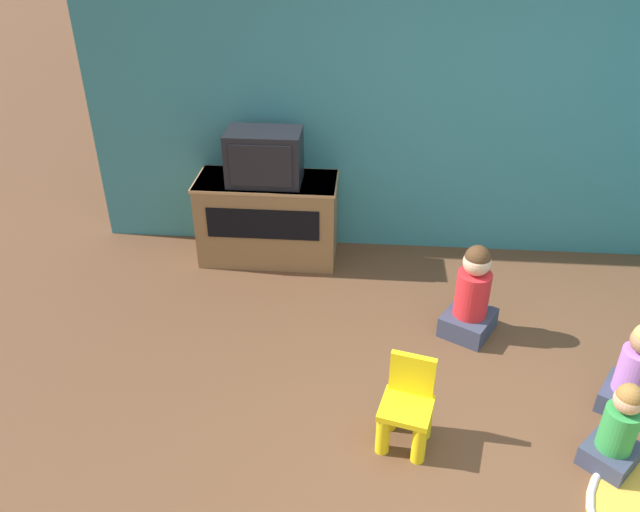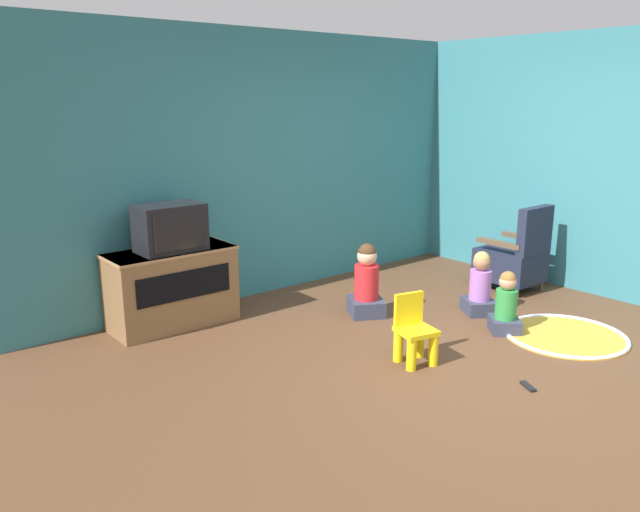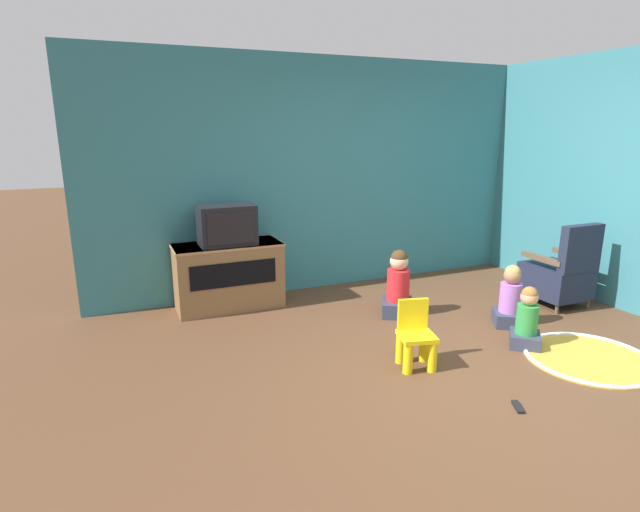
{
  "view_description": "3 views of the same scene",
  "coord_description": "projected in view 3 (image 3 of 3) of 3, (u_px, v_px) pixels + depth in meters",
  "views": [
    {
      "loc": [
        -0.75,
        -2.24,
        2.69
      ],
      "look_at": [
        -1.01,
        0.87,
        0.82
      ],
      "focal_mm": 35.0,
      "sensor_mm": 36.0,
      "label": 1
    },
    {
      "loc": [
        -3.9,
        -2.73,
        2.0
      ],
      "look_at": [
        -0.89,
        0.92,
        0.78
      ],
      "focal_mm": 35.0,
      "sensor_mm": 36.0,
      "label": 2
    },
    {
      "loc": [
        -2.64,
        -2.82,
        1.87
      ],
      "look_at": [
        -1.12,
        0.72,
        0.87
      ],
      "focal_mm": 28.0,
      "sensor_mm": 36.0,
      "label": 3
    }
  ],
  "objects": [
    {
      "name": "television",
      "position": [
        227.0,
        225.0,
        5.08
      ],
      "size": [
        0.57,
        0.36,
        0.41
      ],
      "color": "black",
      "rests_on": "tv_cabinet"
    },
    {
      "name": "child_watching_center",
      "position": [
        398.0,
        287.0,
        5.05
      ],
      "size": [
        0.44,
        0.45,
        0.68
      ],
      "rotation": [
        0.0,
        0.0,
        1.05
      ],
      "color": "#33384C",
      "rests_on": "ground_plane"
    },
    {
      "name": "wall_back",
      "position": [
        322.0,
        176.0,
        5.77
      ],
      "size": [
        5.35,
        0.12,
        2.63
      ],
      "color": "teal",
      "rests_on": "ground_plane"
    },
    {
      "name": "child_watching_left",
      "position": [
        510.0,
        299.0,
        4.79
      ],
      "size": [
        0.39,
        0.4,
        0.6
      ],
      "rotation": [
        0.0,
        0.0,
        1.0
      ],
      "color": "#33384C",
      "rests_on": "ground_plane"
    },
    {
      "name": "play_mat",
      "position": [
        589.0,
        358.0,
        4.13
      ],
      "size": [
        1.02,
        1.02,
        0.04
      ],
      "color": "gold",
      "rests_on": "ground_plane"
    },
    {
      "name": "child_watching_right",
      "position": [
        527.0,
        321.0,
        4.32
      ],
      "size": [
        0.37,
        0.37,
        0.55
      ],
      "rotation": [
        0.0,
        0.0,
        0.83
      ],
      "color": "#33384C",
      "rests_on": "ground_plane"
    },
    {
      "name": "yellow_kid_chair",
      "position": [
        416.0,
        340.0,
        3.97
      ],
      "size": [
        0.33,
        0.32,
        0.53
      ],
      "rotation": [
        0.0,
        0.0,
        -0.24
      ],
      "color": "yellow",
      "rests_on": "ground_plane"
    },
    {
      "name": "black_armchair",
      "position": [
        560.0,
        274.0,
        5.32
      ],
      "size": [
        0.52,
        0.61,
        0.92
      ],
      "rotation": [
        0.0,
        0.0,
        3.14
      ],
      "color": "brown",
      "rests_on": "ground_plane"
    },
    {
      "name": "ground_plane",
      "position": [
        484.0,
        368.0,
        3.98
      ],
      "size": [
        30.0,
        30.0,
        0.0
      ],
      "primitive_type": "plane",
      "color": "brown"
    },
    {
      "name": "remote_control",
      "position": [
        518.0,
        407.0,
        3.41
      ],
      "size": [
        0.11,
        0.15,
        0.02
      ],
      "rotation": [
        0.0,
        0.0,
        1.11
      ],
      "color": "black",
      "rests_on": "ground_plane"
    },
    {
      "name": "tv_cabinet",
      "position": [
        229.0,
        275.0,
        5.25
      ],
      "size": [
        1.12,
        0.51,
        0.69
      ],
      "color": "brown",
      "rests_on": "ground_plane"
    }
  ]
}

